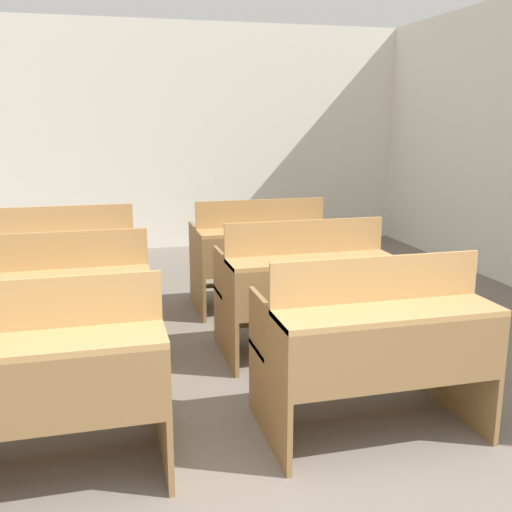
% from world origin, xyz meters
% --- Properties ---
extents(wall_back, '(7.09, 0.06, 2.85)m').
position_xyz_m(wall_back, '(0.00, 6.32, 1.43)').
color(wall_back, white).
rests_on(wall_back, ground_plane).
extents(bench_front_left, '(1.15, 0.75, 0.98)m').
position_xyz_m(bench_front_left, '(-0.81, 1.23, 0.49)').
color(bench_front_left, olive).
rests_on(bench_front_left, ground_plane).
extents(bench_front_right, '(1.15, 0.75, 0.98)m').
position_xyz_m(bench_front_right, '(0.87, 1.24, 0.49)').
color(bench_front_right, olive).
rests_on(bench_front_right, ground_plane).
extents(bench_second_left, '(1.15, 0.75, 0.98)m').
position_xyz_m(bench_second_left, '(-0.79, 2.37, 0.49)').
color(bench_second_left, olive).
rests_on(bench_second_left, ground_plane).
extents(bench_second_right, '(1.15, 0.75, 0.98)m').
position_xyz_m(bench_second_right, '(0.88, 2.40, 0.49)').
color(bench_second_right, olive).
rests_on(bench_second_right, ground_plane).
extents(bench_third_left, '(1.15, 0.75, 0.98)m').
position_xyz_m(bench_third_left, '(-0.82, 3.54, 0.49)').
color(bench_third_left, olive).
rests_on(bench_third_left, ground_plane).
extents(bench_third_right, '(1.15, 0.75, 0.98)m').
position_xyz_m(bench_third_right, '(0.85, 3.52, 0.49)').
color(bench_third_right, olive).
rests_on(bench_third_right, ground_plane).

